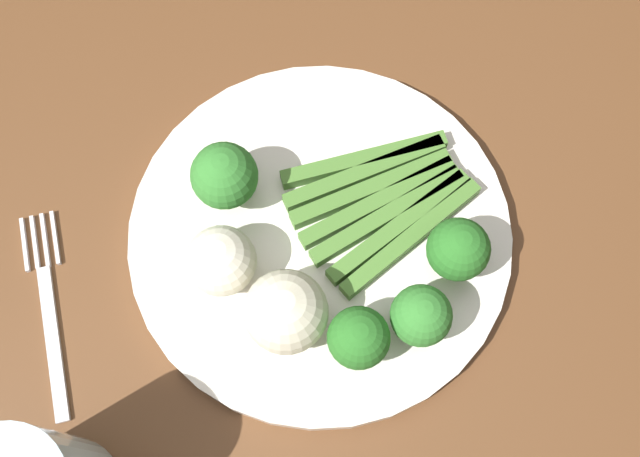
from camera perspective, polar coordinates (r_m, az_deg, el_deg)
name	(u,v)px	position (r m, az deg, el deg)	size (l,w,h in m)	color
ground_plane	(280,363)	(1.31, -3.15, -10.44)	(6.00, 6.00, 0.02)	tan
dining_table	(244,242)	(0.68, -5.94, -1.07)	(1.26, 1.00, 0.73)	brown
plate	(320,234)	(0.57, 0.00, -0.44)	(0.30, 0.30, 0.01)	silver
asparagus_bundle	(382,201)	(0.57, 4.84, 2.18)	(0.15, 0.12, 0.01)	#47752D
broccoli_right	(221,181)	(0.55, -7.68, 3.65)	(0.05, 0.05, 0.06)	#609E3D
broccoli_back	(359,338)	(0.51, 3.02, -8.52)	(0.04, 0.04, 0.05)	#568E33
broccoli_near_center	(458,250)	(0.53, 10.69, -1.63)	(0.05, 0.05, 0.06)	#568E33
broccoli_outer_edge	(421,316)	(0.52, 7.86, -6.75)	(0.04, 0.04, 0.05)	#609E3D
cauliflower_edge	(286,312)	(0.51, -2.67, -6.49)	(0.06, 0.06, 0.06)	beige
cauliflower_left	(221,261)	(0.53, -7.70, -2.51)	(0.05, 0.05, 0.05)	silver
fork	(49,310)	(0.60, -20.34, -5.95)	(0.03, 0.17, 0.00)	silver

